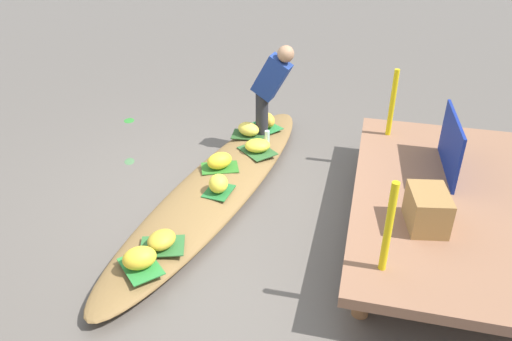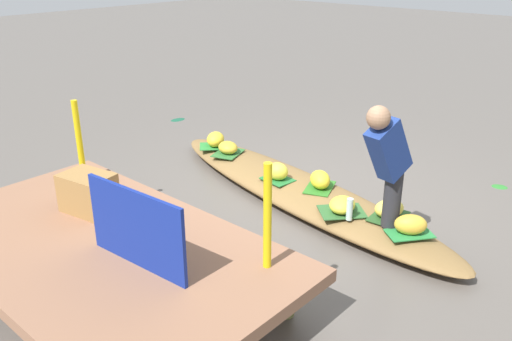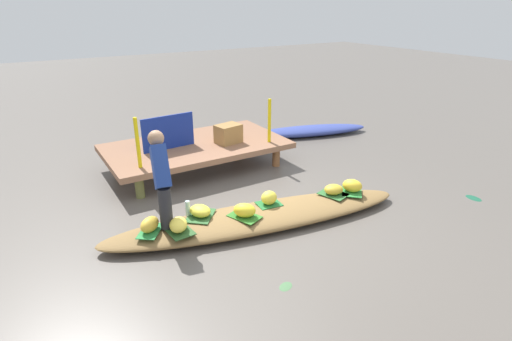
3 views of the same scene
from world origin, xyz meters
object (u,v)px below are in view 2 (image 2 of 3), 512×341
at_px(banana_bunch_2, 228,147).
at_px(vendor_person, 388,160).
at_px(banana_bunch_6, 342,205).
at_px(banana_bunch_5, 278,171).
at_px(water_bottle, 350,209).
at_px(banana_bunch_1, 320,180).
at_px(vendor_boat, 298,191).
at_px(banana_bunch_0, 389,209).
at_px(banana_bunch_3, 411,224).
at_px(produce_crate, 88,193).
at_px(banana_bunch_4, 215,139).
at_px(market_banner, 136,229).

height_order(banana_bunch_2, vendor_person, vendor_person).
height_order(banana_bunch_2, banana_bunch_6, banana_bunch_2).
distance_m(banana_bunch_5, water_bottle, 1.14).
height_order(banana_bunch_1, banana_bunch_5, banana_bunch_5).
xyz_separation_m(vendor_boat, banana_bunch_0, (-1.14, 0.08, 0.19)).
relative_size(banana_bunch_2, banana_bunch_3, 0.98).
distance_m(vendor_boat, banana_bunch_0, 1.16).
xyz_separation_m(banana_bunch_2, produce_crate, (-0.55, 2.27, 0.34)).
distance_m(banana_bunch_4, water_bottle, 2.46).
bearing_deg(banana_bunch_6, banana_bunch_0, -151.48).
relative_size(banana_bunch_0, banana_bunch_6, 0.97).
height_order(vendor_boat, banana_bunch_4, banana_bunch_4).
distance_m(vendor_person, market_banner, 2.22).
distance_m(banana_bunch_1, banana_bunch_5, 0.49).
bearing_deg(vendor_person, vendor_boat, -15.85).
distance_m(banana_bunch_3, banana_bunch_4, 2.98).
bearing_deg(vendor_person, produce_crate, 43.89).
relative_size(banana_bunch_3, banana_bunch_4, 0.99).
bearing_deg(banana_bunch_5, market_banner, 104.52).
relative_size(vendor_person, market_banner, 1.26).
height_order(banana_bunch_3, banana_bunch_6, banana_bunch_3).
distance_m(banana_bunch_1, produce_crate, 2.39).
height_order(banana_bunch_4, produce_crate, produce_crate).
distance_m(banana_bunch_4, produce_crate, 2.52).
bearing_deg(banana_bunch_1, produce_crate, 67.21).
relative_size(vendor_boat, produce_crate, 9.73).
bearing_deg(produce_crate, vendor_person, -136.11).
bearing_deg(banana_bunch_3, banana_bunch_4, -8.84).
bearing_deg(banana_bunch_5, banana_bunch_6, 168.83).
relative_size(vendor_boat, banana_bunch_4, 14.67).
relative_size(banana_bunch_2, vendor_person, 0.24).
xyz_separation_m(banana_bunch_5, produce_crate, (0.44, 2.05, 0.32)).
distance_m(vendor_person, produce_crate, 2.61).
height_order(vendor_boat, banana_bunch_2, banana_bunch_2).
xyz_separation_m(banana_bunch_3, banana_bunch_4, (2.95, -0.46, 0.00)).
relative_size(banana_bunch_3, vendor_person, 0.24).
relative_size(banana_bunch_0, vendor_person, 0.25).
distance_m(banana_bunch_2, banana_bunch_5, 1.02).
bearing_deg(banana_bunch_3, banana_bunch_2, -8.22).
distance_m(banana_bunch_5, produce_crate, 2.12).
bearing_deg(banana_bunch_1, banana_bunch_3, 166.29).
bearing_deg(water_bottle, banana_bunch_0, -129.84).
bearing_deg(water_bottle, banana_bunch_6, -32.86).
bearing_deg(banana_bunch_0, banana_bunch_2, -5.05).
relative_size(vendor_boat, water_bottle, 19.71).
distance_m(vendor_boat, banana_bunch_1, 0.33).
bearing_deg(banana_bunch_4, banana_bunch_3, 171.16).
bearing_deg(water_bottle, banana_bunch_3, -167.40).
bearing_deg(produce_crate, vendor_boat, -107.00).
bearing_deg(vendor_boat, market_banner, 109.61).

